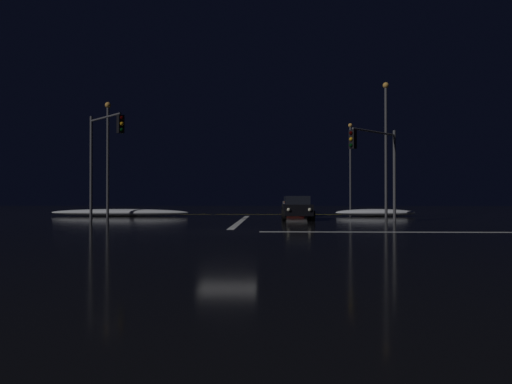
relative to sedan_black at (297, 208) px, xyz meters
The scene contains 16 objects.
ground 11.73m from the sedan_black, 108.00° to the right, with size 120.00×120.00×0.10m, color black.
stop_line_north 4.17m from the sedan_black, 151.98° to the right, with size 0.35×15.84×0.01m.
centre_line_ns 10.36m from the sedan_black, 110.48° to the left, with size 22.00×0.15×0.01m.
crosswalk_bar_east 12.52m from the sedan_black, 62.93° to the right, with size 15.84×0.40×0.01m.
snow_bank_left_curb 14.73m from the sedan_black, 157.67° to the left, with size 10.86×1.50×0.56m.
snow_bank_right_curb 8.74m from the sedan_black, 42.98° to the left, with size 6.17×1.50×0.56m.
sedan_black is the anchor object (origin of this frame).
sedan_silver 6.52m from the sedan_black, 88.04° to the left, with size 2.02×4.33×1.57m.
sedan_red 12.19m from the sedan_black, 88.05° to the left, with size 2.02×4.33×1.57m.
sedan_orange 17.52m from the sedan_black, 88.36° to the left, with size 2.02×4.33×1.57m.
sedan_gray 23.46m from the sedan_black, 88.71° to the left, with size 2.02×4.33×1.57m.
traffic_signal_nw 12.93m from the sedan_black, 167.57° to the right, with size 3.07×3.07×6.66m.
traffic_signal_ne 6.29m from the sedan_black, 32.48° to the right, with size 3.43×3.43×5.68m.
streetlamp_right_far 21.28m from the sedan_black, 71.23° to the left, with size 0.44×0.44×9.34m.
streetlamp_left_near 14.99m from the sedan_black, 165.20° to the left, with size 0.44×0.44×8.59m.
streetlamp_right_near 9.05m from the sedan_black, 28.81° to the left, with size 0.44×0.44×9.92m.
Camera 1 is at (1.90, -20.98, 1.51)m, focal length 34.07 mm.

